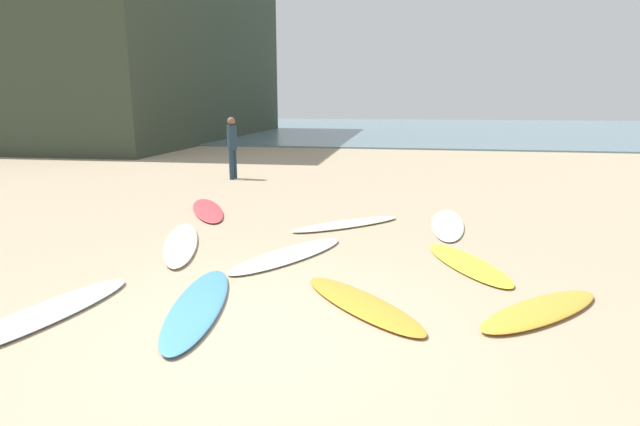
# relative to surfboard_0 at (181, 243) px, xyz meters

# --- Properties ---
(ground_plane) EXTENTS (120.00, 120.00, 0.00)m
(ground_plane) POSITION_rel_surfboard_0_xyz_m (2.12, -2.83, -0.04)
(ground_plane) COLOR tan
(ocean_water) EXTENTS (120.00, 40.00, 0.08)m
(ocean_water) POSITION_rel_surfboard_0_xyz_m (2.12, 37.09, -0.00)
(ocean_water) COLOR slate
(ocean_water) RESTS_ON ground_plane
(coastal_headland) EXTENTS (27.71, 23.80, 13.59)m
(coastal_headland) POSITION_rel_surfboard_0_xyz_m (-21.01, 22.00, 6.75)
(coastal_headland) COLOR #333D2D
(coastal_headland) RESTS_ON ground_plane
(surfboard_0) EXTENTS (1.46, 2.58, 0.09)m
(surfboard_0) POSITION_rel_surfboard_0_xyz_m (0.00, 0.00, 0.00)
(surfboard_0) COLOR white
(surfboard_0) RESTS_ON ground_plane
(surfboard_1) EXTENTS (1.75, 1.78, 0.07)m
(surfboard_1) POSITION_rel_surfboard_0_xyz_m (3.09, -1.87, -0.01)
(surfboard_1) COLOR orange
(surfboard_1) RESTS_ON ground_plane
(surfboard_2) EXTENTS (1.01, 2.35, 0.08)m
(surfboard_2) POSITION_rel_surfboard_0_xyz_m (1.32, -2.28, -0.00)
(surfboard_2) COLOR #4890D7
(surfboard_2) RESTS_ON ground_plane
(surfboard_3) EXTENTS (2.05, 1.86, 0.07)m
(surfboard_3) POSITION_rel_surfboard_0_xyz_m (2.44, 1.75, -0.01)
(surfboard_3) COLOR #EEEAC7
(surfboard_3) RESTS_ON ground_plane
(surfboard_4) EXTENTS (1.36, 2.05, 0.06)m
(surfboard_4) POSITION_rel_surfboard_0_xyz_m (4.41, -0.19, -0.01)
(surfboard_4) COLOR yellow
(surfboard_4) RESTS_ON ground_plane
(surfboard_5) EXTENTS (1.03, 2.31, 0.08)m
(surfboard_5) POSITION_rel_surfboard_0_xyz_m (-0.21, -2.78, -0.01)
(surfboard_5) COLOR white
(surfboard_5) RESTS_ON ground_plane
(surfboard_6) EXTENTS (0.70, 2.54, 0.06)m
(surfboard_6) POSITION_rel_surfboard_0_xyz_m (4.28, 2.13, -0.01)
(surfboard_6) COLOR silver
(surfboard_6) RESTS_ON ground_plane
(surfboard_7) EXTENTS (1.69, 2.43, 0.07)m
(surfboard_7) POSITION_rel_surfboard_0_xyz_m (-0.59, 2.43, -0.01)
(surfboard_7) COLOR #D8454F
(surfboard_7) RESTS_ON ground_plane
(surfboard_8) EXTENTS (1.63, 2.29, 0.06)m
(surfboard_8) POSITION_rel_surfboard_0_xyz_m (1.84, -0.27, -0.01)
(surfboard_8) COLOR white
(surfboard_8) RESTS_ON ground_plane
(surfboard_9) EXTENTS (1.74, 1.71, 0.08)m
(surfboard_9) POSITION_rel_surfboard_0_xyz_m (5.03, -1.71, -0.00)
(surfboard_9) COLOR gold
(surfboard_9) RESTS_ON ground_plane
(beachgoer_near) EXTENTS (0.30, 0.34, 1.82)m
(beachgoer_near) POSITION_rel_surfboard_0_xyz_m (-1.63, 6.77, 0.98)
(beachgoer_near) COLOR #1E3342
(beachgoer_near) RESTS_ON ground_plane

